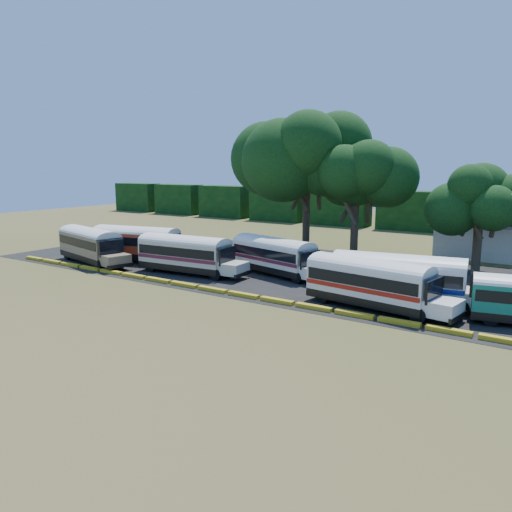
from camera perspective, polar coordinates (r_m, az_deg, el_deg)
The scene contains 13 objects.
ground at distance 38.19m, azimuth -4.15°, elevation -4.69°, with size 160.00×160.00×0.00m, color #3C4B19.
asphalt_strip at distance 47.49m, azimuth 5.74°, elevation -1.72°, with size 64.00×24.00×0.02m, color black.
curb at distance 38.92m, azimuth -3.25°, elevation -4.16°, with size 53.70×0.45×0.30m.
treeline_backdrop at distance 80.63m, azimuth 17.33°, elevation 4.96°, with size 130.00×4.00×6.00m.
bus_beige at distance 53.56m, azimuth -18.36°, elevation 1.41°, with size 11.26×5.12×3.59m.
bus_red at distance 52.89m, azimuth -13.31°, elevation 1.61°, with size 11.55×5.02×3.69m.
bus_cream_west at distance 46.28m, azimuth -7.98°, elevation 0.44°, with size 10.98×3.52×3.55m.
bus_cream_east at distance 45.39m, azimuth 2.19°, elevation 0.25°, with size 10.74×5.09×3.43m.
bus_white_red at distance 35.53m, azimuth 13.09°, elevation -2.77°, with size 10.97×4.05×3.52m.
bus_white_blue at distance 36.93m, azimuth 16.25°, elevation -2.28°, with size 11.50×4.54×3.68m.
tree_west at distance 55.12m, azimuth 5.89°, elevation 11.60°, with size 11.43×11.43×15.39m.
tree_center at distance 52.02m, azimuth 11.39°, elevation 9.10°, with size 8.73×8.73×12.20m.
tree_east at distance 49.74m, azimuth 24.36°, elevation 6.74°, with size 6.72×6.72×10.11m.
Camera 1 is at (22.75, -29.05, 9.87)m, focal length 35.00 mm.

